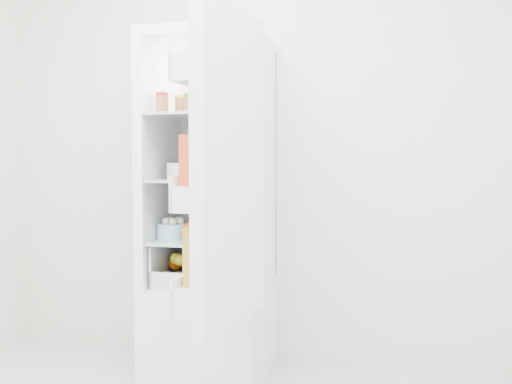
% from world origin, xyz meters
% --- Properties ---
extents(room_walls, '(3.02, 3.02, 2.61)m').
position_xyz_m(room_walls, '(0.00, 0.00, 1.59)').
color(room_walls, silver).
rests_on(room_walls, ground).
extents(refrigerator, '(0.60, 0.60, 1.80)m').
position_xyz_m(refrigerator, '(-0.20, 1.25, 0.67)').
color(refrigerator, white).
rests_on(refrigerator, ground).
extents(shelf_low, '(0.49, 0.53, 0.01)m').
position_xyz_m(shelf_low, '(-0.20, 1.19, 0.74)').
color(shelf_low, '#A6B9C3').
rests_on(shelf_low, refrigerator).
extents(shelf_mid, '(0.49, 0.53, 0.02)m').
position_xyz_m(shelf_mid, '(-0.20, 1.19, 1.05)').
color(shelf_mid, '#A6B9C3').
rests_on(shelf_mid, refrigerator).
extents(shelf_top, '(0.49, 0.53, 0.02)m').
position_xyz_m(shelf_top, '(-0.20, 1.19, 1.38)').
color(shelf_top, '#A6B9C3').
rests_on(shelf_top, refrigerator).
extents(crisper_left, '(0.23, 0.46, 0.22)m').
position_xyz_m(crisper_left, '(-0.32, 1.19, 0.61)').
color(crisper_left, silver).
rests_on(crisper_left, refrigerator).
extents(crisper_right, '(0.23, 0.46, 0.22)m').
position_xyz_m(crisper_right, '(-0.08, 1.19, 0.61)').
color(crisper_right, silver).
rests_on(crisper_right, refrigerator).
extents(condiment_jars, '(0.38, 0.16, 0.08)m').
position_xyz_m(condiment_jars, '(-0.24, 1.07, 1.43)').
color(condiment_jars, '#B21919').
rests_on(condiment_jars, shelf_top).
extents(squeeze_bottle, '(0.07, 0.07, 0.18)m').
position_xyz_m(squeeze_bottle, '(-0.02, 1.18, 1.48)').
color(squeeze_bottle, white).
rests_on(squeeze_bottle, shelf_top).
extents(tub_white, '(0.16, 0.16, 0.08)m').
position_xyz_m(tub_white, '(-0.32, 1.14, 1.10)').
color(tub_white, white).
rests_on(tub_white, shelf_mid).
extents(tub_cream, '(0.14, 0.14, 0.07)m').
position_xyz_m(tub_cream, '(-0.10, 1.16, 1.09)').
color(tub_cream, beige).
rests_on(tub_cream, shelf_mid).
extents(tin_red, '(0.09, 0.09, 0.06)m').
position_xyz_m(tin_red, '(-0.01, 0.97, 1.09)').
color(tin_red, red).
rests_on(tin_red, shelf_mid).
extents(foil_tray, '(0.17, 0.13, 0.04)m').
position_xyz_m(foil_tray, '(-0.26, 1.27, 1.08)').
color(foil_tray, '#B7B7BB').
rests_on(foil_tray, shelf_mid).
extents(tub_green, '(0.14, 0.16, 0.08)m').
position_xyz_m(tub_green, '(-0.10, 1.20, 1.10)').
color(tub_green, '#3F8B42').
rests_on(tub_green, shelf_mid).
extents(red_cabbage, '(0.17, 0.17, 0.17)m').
position_xyz_m(red_cabbage, '(-0.07, 1.10, 0.83)').
color(red_cabbage, '#501D55').
rests_on(red_cabbage, shelf_low).
extents(bell_pepper, '(0.10, 0.10, 0.10)m').
position_xyz_m(bell_pepper, '(-0.24, 1.01, 0.80)').
color(bell_pepper, red).
rests_on(bell_pepper, shelf_low).
extents(mushroom_bowl, '(0.18, 0.18, 0.08)m').
position_xyz_m(mushroom_bowl, '(-0.36, 1.10, 0.79)').
color(mushroom_bowl, '#96CCE0').
rests_on(mushroom_bowl, shelf_low).
extents(salad_bag, '(0.11, 0.11, 0.11)m').
position_xyz_m(salad_bag, '(-0.13, 0.97, 0.80)').
color(salad_bag, beige).
rests_on(salad_bag, shelf_low).
extents(citrus_pile, '(0.20, 0.31, 0.16)m').
position_xyz_m(citrus_pile, '(-0.32, 1.16, 0.58)').
color(citrus_pile, '#F1590C').
rests_on(citrus_pile, refrigerator).
extents(veg_pile, '(0.16, 0.30, 0.10)m').
position_xyz_m(veg_pile, '(-0.07, 1.18, 0.56)').
color(veg_pile, '#1C4918').
rests_on(veg_pile, refrigerator).
extents(fridge_door, '(0.26, 0.60, 1.30)m').
position_xyz_m(fridge_door, '(0.05, 0.61, 1.09)').
color(fridge_door, white).
rests_on(fridge_door, refrigerator).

